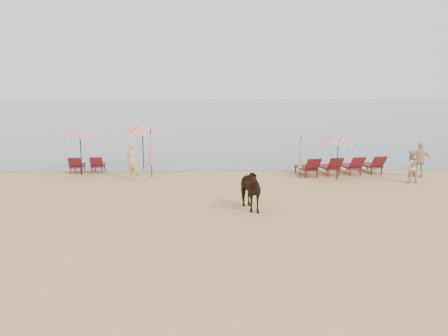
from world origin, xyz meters
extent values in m
plane|color=tan|center=(0.00, 0.00, 0.00)|extent=(120.00, 120.00, 0.00)
cube|color=#51606B|center=(0.00, 80.00, 0.00)|extent=(160.00, 140.00, 0.06)
cube|color=maroon|center=(-7.60, 10.06, 0.34)|extent=(0.79, 1.42, 0.08)
cube|color=maroon|center=(-7.51, 9.34, 0.61)|extent=(0.68, 0.52, 0.59)
cube|color=maroon|center=(-6.54, 10.19, 0.34)|extent=(0.79, 1.42, 0.08)
cube|color=maroon|center=(-6.45, 9.47, 0.61)|extent=(0.68, 0.52, 0.59)
cube|color=maroon|center=(4.30, 8.75, 0.38)|extent=(0.98, 1.63, 0.09)
cube|color=maroon|center=(4.45, 7.95, 0.68)|extent=(0.79, 0.62, 0.67)
cube|color=maroon|center=(5.47, 8.98, 0.38)|extent=(0.98, 1.63, 0.09)
cube|color=maroon|center=(5.63, 8.18, 0.68)|extent=(0.79, 0.62, 0.67)
cube|color=maroon|center=(6.65, 9.20, 0.38)|extent=(0.98, 1.63, 0.09)
cube|color=maroon|center=(6.80, 8.40, 0.68)|extent=(0.79, 0.62, 0.67)
cube|color=maroon|center=(7.82, 9.42, 0.38)|extent=(0.98, 1.63, 0.09)
cube|color=maroon|center=(7.97, 8.62, 0.68)|extent=(0.79, 0.62, 0.67)
cylinder|color=black|center=(-7.20, 9.43, 1.12)|extent=(0.05, 0.05, 2.24)
cone|color=red|center=(-7.20, 9.43, 2.19)|extent=(2.14, 2.14, 0.46)
sphere|color=black|center=(-7.20, 9.43, 2.40)|extent=(0.08, 0.08, 0.08)
cylinder|color=black|center=(-4.24, 10.80, 1.17)|extent=(0.05, 0.05, 2.33)
cone|color=red|center=(-4.24, 10.80, 2.28)|extent=(2.06, 2.10, 0.70)
sphere|color=black|center=(-4.24, 10.80, 2.50)|extent=(0.09, 0.09, 0.09)
cylinder|color=black|center=(5.55, 7.59, 1.01)|extent=(0.04, 0.04, 2.02)
cone|color=red|center=(5.55, 7.59, 1.98)|extent=(1.80, 1.80, 0.40)
sphere|color=black|center=(5.55, 7.59, 2.16)|extent=(0.07, 0.07, 0.07)
cylinder|color=black|center=(-3.49, 8.51, 1.22)|extent=(0.05, 0.05, 2.44)
cone|color=red|center=(-3.49, 8.51, 1.51)|extent=(0.30, 0.30, 1.83)
cylinder|color=black|center=(3.86, 8.09, 1.07)|extent=(0.05, 0.05, 2.13)
cone|color=red|center=(3.86, 8.09, 1.32)|extent=(0.26, 0.26, 1.60)
imported|color=black|center=(0.75, 2.52, 0.78)|extent=(1.35, 2.02, 1.57)
imported|color=#E0AF8C|center=(-4.29, 7.90, 0.94)|extent=(0.76, 0.58, 1.88)
imported|color=tan|center=(8.79, 6.87, 0.76)|extent=(0.80, 0.66, 1.51)
imported|color=#DBAC89|center=(9.80, 8.03, 0.88)|extent=(1.09, 0.61, 1.76)
camera|label=1|loc=(-0.59, -12.91, 4.41)|focal=35.00mm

